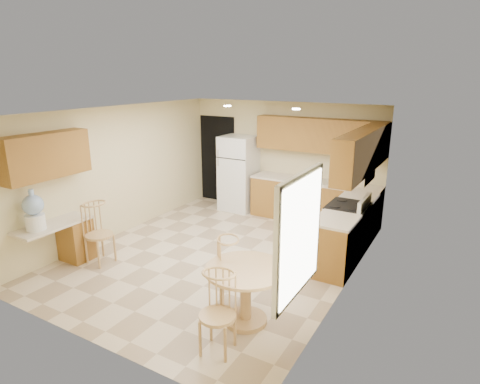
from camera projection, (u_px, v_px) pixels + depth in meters
The scene contains 30 objects.
floor at pixel (217, 255), 7.06m from camera, with size 5.50×5.50×0.00m, color beige.
ceiling at pixel (214, 111), 6.35m from camera, with size 4.50×5.50×0.02m, color white.
wall_back at pixel (283, 158), 8.99m from camera, with size 4.50×0.02×2.50m, color #CCC28A.
wall_front at pixel (79, 245), 4.42m from camera, with size 4.50×0.02×2.50m, color #CCC28A.
wall_left at pixel (119, 171), 7.79m from camera, with size 0.02×5.50×2.50m, color #CCC28A.
wall_right at pixel (350, 208), 5.63m from camera, with size 0.02×5.50×2.50m, color #CCC28A.
doorway at pixel (217, 159), 9.88m from camera, with size 0.90×0.02×2.10m, color black.
base_cab_back at pixel (314, 202), 8.55m from camera, with size 2.75×0.60×0.87m, color olive.
counter_back at pixel (315, 182), 8.43m from camera, with size 2.75×0.63×0.04m, color beige.
base_cab_right_a at pixel (357, 219), 7.54m from camera, with size 0.60×0.59×0.87m, color olive.
counter_right_a at pixel (359, 196), 7.42m from camera, with size 0.63×0.59×0.04m, color beige.
base_cab_right_b at pixel (334, 247), 6.34m from camera, with size 0.60×0.80×0.87m, color olive.
counter_right_b at pixel (336, 220), 6.21m from camera, with size 0.63×0.80×0.04m, color beige.
upper_cab_back at pixel (320, 135), 8.27m from camera, with size 2.75×0.33×0.70m, color olive.
upper_cab_right at pixel (363, 151), 6.54m from camera, with size 0.33×2.42×0.70m, color olive.
upper_cab_left at pixel (46, 156), 6.21m from camera, with size 0.33×1.40×0.70m, color olive.
sink at pixel (314, 181), 8.43m from camera, with size 0.78×0.44×0.01m, color silver.
range_hood at pixel (355, 177), 6.68m from camera, with size 0.50×0.76×0.14m, color silver.
desk_pedestal at pixel (76, 239), 6.82m from camera, with size 0.48×0.42×0.72m, color olive.
desk_top at pixel (53, 225), 6.39m from camera, with size 0.50×1.20×0.04m, color beige.
window at pixel (300, 236), 4.03m from camera, with size 0.06×1.12×1.30m.
can_light_a at pixel (227, 106), 7.60m from camera, with size 0.14×0.14×0.02m, color white.
can_light_b at pixel (296, 109), 6.92m from camera, with size 0.14×0.14×0.02m, color white.
refrigerator at pixel (239, 173), 9.27m from camera, with size 0.76×0.74×1.72m.
stove at pixel (346, 229), 6.99m from camera, with size 0.65×0.76×1.09m.
dining_table at pixel (246, 287), 5.03m from camera, with size 1.03×1.03×0.76m.
chair_table_a at pixel (228, 268), 5.30m from camera, with size 0.43×0.55×0.98m.
chair_table_b at pixel (213, 310), 4.38m from camera, with size 0.42×0.44×0.96m.
chair_desk at pixel (94, 229), 6.55m from camera, with size 0.46×0.59×1.03m.
water_crock at pixel (34, 212), 6.07m from camera, with size 0.31×0.31×0.64m.
Camera 1 is at (3.58, -5.39, 3.06)m, focal length 30.00 mm.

